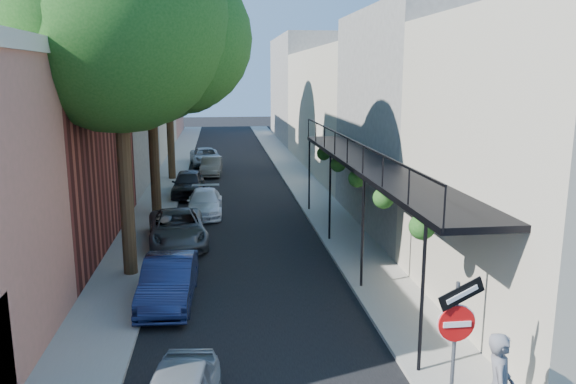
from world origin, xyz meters
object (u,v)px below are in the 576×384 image
object	(u,v)px
oak_near	(132,24)
oak_far	(175,42)
oak_mid	(159,59)
parked_car_e	(188,183)
parked_car_c	(177,228)
sign_post	(456,329)
parked_car_f	(212,166)
parked_car_g	(206,157)
parked_car_d	(205,203)
parked_car_b	(169,281)

from	to	relation	value
oak_near	oak_far	world-z (taller)	oak_far
oak_mid	parked_car_e	xyz separation A→B (m)	(0.84, 3.99, -6.37)
parked_car_c	sign_post	bearing A→B (deg)	-71.81
parked_car_f	parked_car_g	bearing A→B (deg)	99.92
oak_near	parked_car_d	world-z (taller)	oak_near
parked_car_d	parked_car_b	bearing A→B (deg)	-93.77
oak_near	parked_car_b	size ratio (longest dim) A/B	2.89
oak_mid	parked_car_d	bearing A→B (deg)	-8.79
oak_mid	oak_near	bearing A→B (deg)	-89.63
sign_post	oak_mid	xyz separation A→B (m)	(-6.58, 17.26, 5.02)
parked_car_d	parked_car_e	bearing A→B (deg)	103.35
oak_far	parked_car_c	size ratio (longest dim) A/B	2.61
sign_post	oak_near	xyz separation A→B (m)	(-6.53, 9.29, 5.84)
parked_car_b	parked_car_e	world-z (taller)	parked_car_e
parked_car_d	parked_car_f	bearing A→B (deg)	89.46
sign_post	parked_car_c	bearing A→B (deg)	114.62
oak_mid	parked_car_b	size ratio (longest dim) A/B	2.58
sign_post	parked_car_f	size ratio (longest dim) A/B	0.84
oak_near	parked_car_d	bearing A→B (deg)	77.11
sign_post	parked_car_d	xyz separation A→B (m)	(-4.77, 16.98, -1.47)
parked_car_e	parked_car_g	bearing A→B (deg)	87.47
parked_car_f	parked_car_g	xyz separation A→B (m)	(-0.46, 4.26, 0.02)
oak_far	sign_post	bearing A→B (deg)	-76.09
oak_near	parked_car_f	distance (m)	19.69
oak_far	parked_car_f	xyz separation A→B (m)	(1.95, 1.17, -7.67)
parked_car_f	parked_car_d	bearing A→B (deg)	-87.41
parked_car_b	oak_far	bearing A→B (deg)	95.01
parked_car_b	oak_mid	bearing A→B (deg)	97.76
parked_car_c	parked_car_d	world-z (taller)	parked_car_c
parked_car_c	parked_car_d	bearing A→B (deg)	71.95
parked_car_c	parked_car_d	xyz separation A→B (m)	(0.93, 4.54, -0.07)
oak_near	sign_post	bearing A→B (deg)	-54.91
parked_car_e	sign_post	bearing A→B (deg)	-73.55
sign_post	parked_car_g	distance (m)	32.16
parked_car_d	parked_car_f	size ratio (longest dim) A/B	1.10
parked_car_e	parked_car_f	distance (m)	6.33
oak_far	parked_car_d	distance (m)	12.21
parked_car_g	parked_car_e	bearing A→B (deg)	-100.56
oak_near	oak_mid	bearing A→B (deg)	90.37
parked_car_e	parked_car_g	distance (m)	10.51
oak_far	parked_car_d	size ratio (longest dim) A/B	3.04
parked_car_d	parked_car_f	distance (m)	10.49
parked_car_c	parked_car_f	world-z (taller)	parked_car_c
sign_post	parked_car_g	size ratio (longest dim) A/B	0.68
parked_car_b	parked_car_d	size ratio (longest dim) A/B	1.01
parked_car_c	parked_car_b	bearing A→B (deg)	-94.92
oak_far	parked_car_f	distance (m)	8.01
oak_far	parked_car_e	size ratio (longest dim) A/B	2.96
oak_mid	oak_far	distance (m)	9.12
sign_post	parked_car_g	world-z (taller)	sign_post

